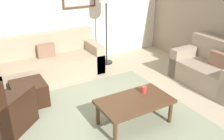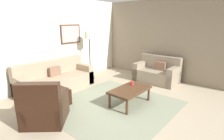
{
  "view_description": "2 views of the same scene",
  "coord_description": "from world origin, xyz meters",
  "px_view_note": "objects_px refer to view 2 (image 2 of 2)",
  "views": [
    {
      "loc": [
        -1.52,
        -2.83,
        2.32
      ],
      "look_at": [
        0.35,
        0.4,
        0.64
      ],
      "focal_mm": 39.77,
      "sensor_mm": 36.0,
      "label": 1
    },
    {
      "loc": [
        -3.08,
        -2.59,
        2.03
      ],
      "look_at": [
        0.41,
        0.39,
        0.77
      ],
      "focal_mm": 28.39,
      "sensor_mm": 36.0,
      "label": 2
    }
  ],
  "objects_px": {
    "couch_loveseat": "(158,73)",
    "ottoman": "(56,97)",
    "coffee_table": "(130,91)",
    "armchair_leather": "(44,110)",
    "couch_main": "(55,80)",
    "cup": "(132,83)",
    "lamp_standing": "(89,40)",
    "framed_artwork": "(71,34)"
  },
  "relations": [
    {
      "from": "couch_loveseat",
      "to": "ottoman",
      "type": "bearing_deg",
      "value": 162.29
    },
    {
      "from": "ottoman",
      "to": "armchair_leather",
      "type": "bearing_deg",
      "value": -137.7
    },
    {
      "from": "ottoman",
      "to": "couch_loveseat",
      "type": "bearing_deg",
      "value": -17.71
    },
    {
      "from": "cup",
      "to": "couch_loveseat",
      "type": "bearing_deg",
      "value": 5.76
    },
    {
      "from": "ottoman",
      "to": "coffee_table",
      "type": "height_order",
      "value": "coffee_table"
    },
    {
      "from": "framed_artwork",
      "to": "couch_loveseat",
      "type": "bearing_deg",
      "value": -54.47
    },
    {
      "from": "coffee_table",
      "to": "framed_artwork",
      "type": "xyz_separation_m",
      "value": [
        0.35,
        2.77,
        1.26
      ]
    },
    {
      "from": "couch_loveseat",
      "to": "armchair_leather",
      "type": "relative_size",
      "value": 1.27
    },
    {
      "from": "ottoman",
      "to": "coffee_table",
      "type": "relative_size",
      "value": 0.51
    },
    {
      "from": "couch_loveseat",
      "to": "framed_artwork",
      "type": "bearing_deg",
      "value": 125.53
    },
    {
      "from": "armchair_leather",
      "to": "framed_artwork",
      "type": "bearing_deg",
      "value": 41.4
    },
    {
      "from": "cup",
      "to": "framed_artwork",
      "type": "height_order",
      "value": "framed_artwork"
    },
    {
      "from": "couch_main",
      "to": "ottoman",
      "type": "relative_size",
      "value": 4.09
    },
    {
      "from": "couch_loveseat",
      "to": "framed_artwork",
      "type": "relative_size",
      "value": 1.82
    },
    {
      "from": "couch_main",
      "to": "couch_loveseat",
      "type": "bearing_deg",
      "value": -36.82
    },
    {
      "from": "armchair_leather",
      "to": "cup",
      "type": "bearing_deg",
      "value": -18.43
    },
    {
      "from": "couch_loveseat",
      "to": "lamp_standing",
      "type": "relative_size",
      "value": 0.84
    },
    {
      "from": "ottoman",
      "to": "couch_main",
      "type": "bearing_deg",
      "value": 58.74
    },
    {
      "from": "armchair_leather",
      "to": "coffee_table",
      "type": "xyz_separation_m",
      "value": [
        1.86,
        -0.82,
        0.05
      ]
    },
    {
      "from": "couch_loveseat",
      "to": "coffee_table",
      "type": "distance_m",
      "value": 2.13
    },
    {
      "from": "couch_main",
      "to": "couch_loveseat",
      "type": "xyz_separation_m",
      "value": [
        2.76,
        -2.06,
        0.0
      ]
    },
    {
      "from": "armchair_leather",
      "to": "lamp_standing",
      "type": "bearing_deg",
      "value": 29.57
    },
    {
      "from": "couch_main",
      "to": "framed_artwork",
      "type": "height_order",
      "value": "framed_artwork"
    },
    {
      "from": "ottoman",
      "to": "cup",
      "type": "distance_m",
      "value": 1.97
    },
    {
      "from": "coffee_table",
      "to": "cup",
      "type": "relative_size",
      "value": 10.36
    },
    {
      "from": "ottoman",
      "to": "cup",
      "type": "height_order",
      "value": "cup"
    },
    {
      "from": "couch_main",
      "to": "cup",
      "type": "bearing_deg",
      "value": -68.29
    },
    {
      "from": "framed_artwork",
      "to": "lamp_standing",
      "type": "bearing_deg",
      "value": -43.66
    },
    {
      "from": "coffee_table",
      "to": "lamp_standing",
      "type": "bearing_deg",
      "value": 70.88
    },
    {
      "from": "ottoman",
      "to": "lamp_standing",
      "type": "relative_size",
      "value": 0.33
    },
    {
      "from": "armchair_leather",
      "to": "framed_artwork",
      "type": "distance_m",
      "value": 3.22
    },
    {
      "from": "coffee_table",
      "to": "armchair_leather",
      "type": "bearing_deg",
      "value": 156.22
    },
    {
      "from": "lamp_standing",
      "to": "ottoman",
      "type": "bearing_deg",
      "value": -155.05
    },
    {
      "from": "couch_main",
      "to": "coffee_table",
      "type": "distance_m",
      "value": 2.45
    },
    {
      "from": "coffee_table",
      "to": "lamp_standing",
      "type": "relative_size",
      "value": 0.64
    },
    {
      "from": "couch_loveseat",
      "to": "armchair_leather",
      "type": "bearing_deg",
      "value": 172.61
    },
    {
      "from": "couch_main",
      "to": "armchair_leather",
      "type": "relative_size",
      "value": 2.03
    },
    {
      "from": "coffee_table",
      "to": "couch_main",
      "type": "bearing_deg",
      "value": 105.24
    },
    {
      "from": "couch_main",
      "to": "lamp_standing",
      "type": "distance_m",
      "value": 1.83
    },
    {
      "from": "couch_main",
      "to": "ottoman",
      "type": "distance_m",
      "value": 1.16
    },
    {
      "from": "couch_loveseat",
      "to": "ottoman",
      "type": "height_order",
      "value": "couch_loveseat"
    },
    {
      "from": "couch_main",
      "to": "framed_artwork",
      "type": "bearing_deg",
      "value": 21.9
    }
  ]
}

